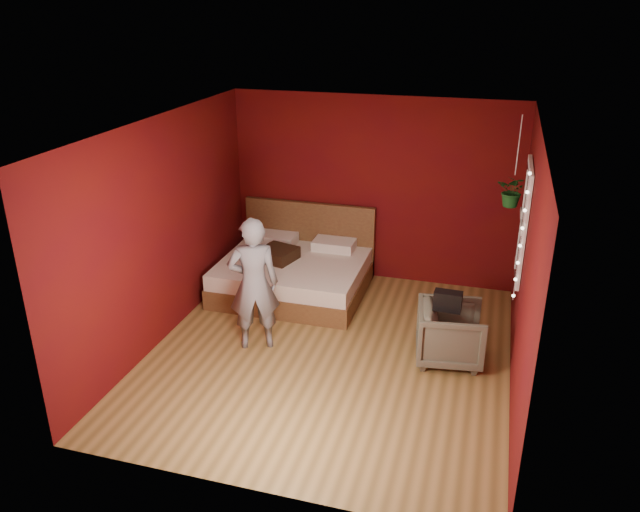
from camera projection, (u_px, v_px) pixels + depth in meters
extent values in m
plane|color=olive|center=(330.00, 353.00, 7.17)|extent=(4.50, 4.50, 0.00)
cube|color=#560F09|center=(373.00, 190.00, 8.67)|extent=(4.00, 0.02, 2.60)
cube|color=#560F09|center=(251.00, 357.00, 4.67)|extent=(4.00, 0.02, 2.60)
cube|color=#560F09|center=(162.00, 230.00, 7.18)|extent=(0.02, 4.50, 2.60)
cube|color=#560F09|center=(526.00, 270.00, 6.15)|extent=(0.02, 4.50, 2.60)
cube|color=white|center=(331.00, 126.00, 6.16)|extent=(4.00, 4.50, 0.02)
cube|color=white|center=(524.00, 221.00, 6.88)|extent=(0.04, 0.97, 1.27)
cube|color=black|center=(522.00, 221.00, 6.89)|extent=(0.02, 0.85, 1.15)
cube|color=white|center=(522.00, 221.00, 6.89)|extent=(0.03, 0.05, 1.15)
cube|color=white|center=(522.00, 221.00, 6.89)|extent=(0.03, 0.85, 0.05)
cylinder|color=silver|center=(521.00, 237.00, 6.42)|extent=(0.01, 0.01, 1.45)
sphere|color=#FFF2CC|center=(513.00, 296.00, 6.69)|extent=(0.04, 0.04, 0.04)
sphere|color=#FFF2CC|center=(516.00, 279.00, 6.61)|extent=(0.04, 0.04, 0.04)
sphere|color=#FFF2CC|center=(518.00, 263.00, 6.54)|extent=(0.04, 0.04, 0.04)
sphere|color=#FFF2CC|center=(520.00, 246.00, 6.46)|extent=(0.04, 0.04, 0.04)
sphere|color=#FFF2CC|center=(522.00, 228.00, 6.39)|extent=(0.04, 0.04, 0.04)
sphere|color=#FFF2CC|center=(525.00, 210.00, 6.31)|extent=(0.04, 0.04, 0.04)
sphere|color=#FFF2CC|center=(527.00, 192.00, 6.24)|extent=(0.04, 0.04, 0.04)
sphere|color=#FFF2CC|center=(530.00, 173.00, 6.16)|extent=(0.04, 0.04, 0.04)
cube|color=brown|center=(293.00, 284.00, 8.57)|extent=(1.93, 1.64, 0.27)
cube|color=beige|center=(293.00, 268.00, 8.48)|extent=(1.89, 1.61, 0.21)
cube|color=brown|center=(309.00, 237.00, 9.11)|extent=(1.93, 0.08, 1.06)
cube|color=silver|center=(276.00, 239.00, 9.01)|extent=(0.58, 0.37, 0.14)
cube|color=silver|center=(334.00, 245.00, 8.79)|extent=(0.58, 0.37, 0.14)
imported|color=slate|center=(254.00, 284.00, 7.03)|extent=(0.68, 0.58, 1.58)
imported|color=#5F5F4B|center=(450.00, 334.00, 6.92)|extent=(0.82, 0.81, 0.66)
cube|color=black|center=(448.00, 301.00, 6.69)|extent=(0.30, 0.16, 0.21)
cube|color=#321C10|center=(278.00, 254.00, 8.44)|extent=(0.56, 0.56, 0.16)
cylinder|color=silver|center=(519.00, 145.00, 6.93)|extent=(0.01, 0.01, 0.68)
imported|color=#1A5E1D|center=(513.00, 191.00, 7.14)|extent=(0.42, 0.39, 0.38)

